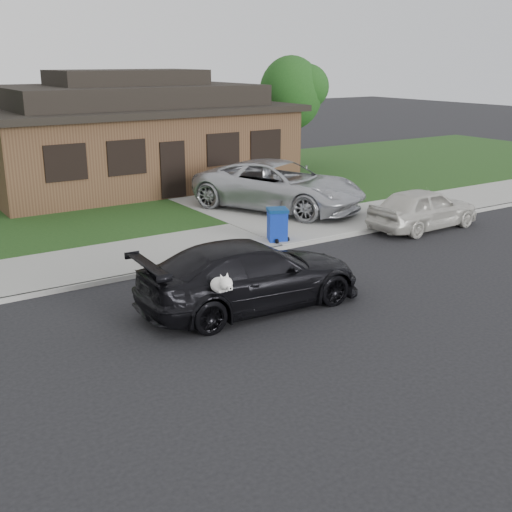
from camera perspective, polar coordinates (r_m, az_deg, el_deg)
ground at (r=13.59m, az=-1.95°, el=-5.41°), size 120.00×120.00×0.00m
sidewalk at (r=17.79m, az=-10.35°, el=0.03°), size 60.00×3.00×0.12m
curb at (r=16.48m, az=-8.29°, el=-1.26°), size 60.00×0.12×0.12m
lawn at (r=25.15m, az=-17.58°, el=4.53°), size 60.00×13.00×0.13m
driveway at (r=24.75m, az=-2.12°, el=5.14°), size 4.50×13.00×0.14m
sedan at (r=13.87m, az=-0.47°, el=-1.68°), size 5.14×2.53×1.47m
minivan at (r=22.47m, az=2.09°, el=6.28°), size 5.08×6.68×1.69m
white_compact at (r=21.06m, az=14.66°, el=4.12°), size 3.97×1.70×1.34m
recycling_bin at (r=18.65m, az=1.91°, el=2.83°), size 0.76×0.76×0.96m
house at (r=27.97m, az=-11.15°, el=10.51°), size 12.60×8.60×4.65m
tree_1 at (r=31.33m, az=3.44°, el=14.37°), size 3.15×3.00×5.25m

